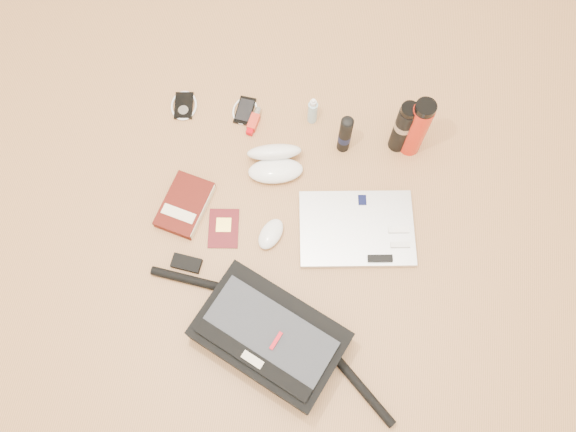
{
  "coord_description": "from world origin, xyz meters",
  "views": [
    {
      "loc": [
        0.08,
        -0.53,
        1.76
      ],
      "look_at": [
        -0.01,
        0.09,
        0.06
      ],
      "focal_mm": 35.0,
      "sensor_mm": 36.0,
      "label": 1
    }
  ],
  "objects": [
    {
      "name": "ground",
      "position": [
        0.0,
        0.0,
        0.0
      ],
      "size": [
        4.0,
        4.0,
        0.0
      ],
      "primitive_type": "plane",
      "color": "#AE7848",
      "rests_on": "ground"
    },
    {
      "name": "messenger_bag",
      "position": [
        -0.01,
        -0.29,
        0.06
      ],
      "size": [
        0.81,
        0.43,
        0.12
      ],
      "rotation": [
        0.0,
        0.0,
        -0.41
      ],
      "color": "black",
      "rests_on": "ground"
    },
    {
      "name": "aerosol_can",
      "position": [
        0.13,
        0.4,
        0.09
      ],
      "size": [
        0.06,
        0.06,
        0.19
      ],
      "rotation": [
        0.0,
        0.0,
        -0.36
      ],
      "color": "black",
      "rests_on": "ground"
    },
    {
      "name": "phone",
      "position": [
        -0.23,
        0.49,
        0.01
      ],
      "size": [
        0.09,
        0.12,
        0.01
      ],
      "rotation": [
        0.0,
        0.0,
        -0.07
      ],
      "color": "black",
      "rests_on": "ground"
    },
    {
      "name": "ipod",
      "position": [
        -0.45,
        0.48,
        0.01
      ],
      "size": [
        0.11,
        0.12,
        0.01
      ],
      "rotation": [
        0.0,
        0.0,
        0.16
      ],
      "color": "black",
      "rests_on": "ground"
    },
    {
      "name": "passport",
      "position": [
        -0.22,
        0.04,
        0.0
      ],
      "size": [
        0.12,
        0.15,
        0.01
      ],
      "rotation": [
        0.0,
        0.0,
        0.14
      ],
      "color": "#510E13",
      "rests_on": "ground"
    },
    {
      "name": "book",
      "position": [
        -0.36,
        0.1,
        0.02
      ],
      "size": [
        0.18,
        0.23,
        0.04
      ],
      "rotation": [
        0.0,
        0.0,
        -0.22
      ],
      "color": "#460D08",
      "rests_on": "ground"
    },
    {
      "name": "thermos_red",
      "position": [
        0.36,
        0.43,
        0.13
      ],
      "size": [
        0.08,
        0.08,
        0.27
      ],
      "rotation": [
        0.0,
        0.0,
        -0.09
      ],
      "color": "red",
      "rests_on": "ground"
    },
    {
      "name": "sunglasses_case",
      "position": [
        -0.09,
        0.29,
        0.04
      ],
      "size": [
        0.22,
        0.19,
        0.11
      ],
      "rotation": [
        0.0,
        0.0,
        0.23
      ],
      "color": "white",
      "rests_on": "ground"
    },
    {
      "name": "inhaler",
      "position": [
        -0.19,
        0.45,
        0.01
      ],
      "size": [
        0.04,
        0.11,
        0.03
      ],
      "rotation": [
        0.0,
        0.0,
        -0.16
      ],
      "color": "red",
      "rests_on": "ground"
    },
    {
      "name": "thermos_black",
      "position": [
        0.32,
        0.44,
        0.12
      ],
      "size": [
        0.07,
        0.07,
        0.24
      ],
      "rotation": [
        0.0,
        0.0,
        0.11
      ],
      "color": "black",
      "rests_on": "ground"
    },
    {
      "name": "spray_bottle",
      "position": [
        0.01,
        0.49,
        0.06
      ],
      "size": [
        0.04,
        0.04,
        0.13
      ],
      "rotation": [
        0.0,
        0.0,
        -0.29
      ],
      "color": "#97C0D0",
      "rests_on": "ground"
    },
    {
      "name": "laptop",
      "position": [
        0.22,
        0.1,
        0.01
      ],
      "size": [
        0.41,
        0.32,
        0.04
      ],
      "rotation": [
        0.0,
        0.0,
        0.16
      ],
      "color": "silver",
      "rests_on": "ground"
    },
    {
      "name": "mouse",
      "position": [
        -0.06,
        0.04,
        0.02
      ],
      "size": [
        0.1,
        0.13,
        0.04
      ],
      "rotation": [
        0.0,
        0.0,
        -0.36
      ],
      "color": "white",
      "rests_on": "ground"
    }
  ]
}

